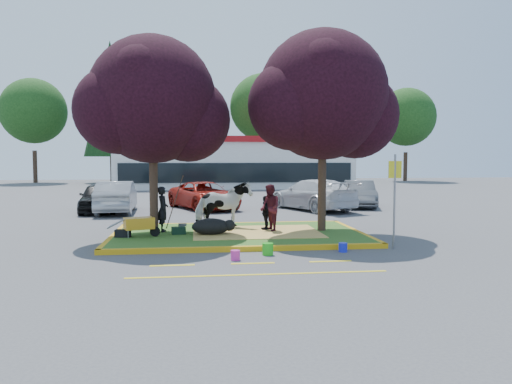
{
  "coord_description": "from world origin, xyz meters",
  "views": [
    {
      "loc": [
        -1.42,
        -16.47,
        2.66
      ],
      "look_at": [
        0.65,
        0.5,
        1.47
      ],
      "focal_mm": 35.0,
      "sensor_mm": 36.0,
      "label": 1
    }
  ],
  "objects": [
    {
      "name": "ground",
      "position": [
        0.0,
        0.0,
        0.0
      ],
      "size": [
        90.0,
        90.0,
        0.0
      ],
      "primitive_type": "plane",
      "color": "#424244",
      "rests_on": "ground"
    },
    {
      "name": "fire_lane_long",
      "position": [
        0.0,
        -5.4,
        0.0
      ],
      "size": [
        6.0,
        0.1,
        0.01
      ],
      "primitive_type": "cube",
      "color": "yellow",
      "rests_on": "ground"
    },
    {
      "name": "car_white",
      "position": [
        4.47,
        8.13,
        0.78
      ],
      "size": [
        4.13,
        5.79,
        1.56
      ],
      "primitive_type": "imported",
      "rotation": [
        0.0,
        0.0,
        3.55
      ],
      "color": "silver",
      "rests_on": "ground"
    },
    {
      "name": "visitor_b",
      "position": [
        0.98,
        0.52,
        0.74
      ],
      "size": [
        0.35,
        0.72,
        1.19
      ],
      "primitive_type": "imported",
      "rotation": [
        0.0,
        0.0,
        -1.49
      ],
      "color": "black",
      "rests_on": "median_island"
    },
    {
      "name": "handler",
      "position": [
        -2.52,
        0.53,
        0.91
      ],
      "size": [
        0.43,
        0.6,
        1.53
      ],
      "primitive_type": "imported",
      "rotation": [
        0.0,
        0.0,
        1.69
      ],
      "color": "black",
      "rests_on": "median_island"
    },
    {
      "name": "visitor_a",
      "position": [
        1.1,
        0.21,
        0.95
      ],
      "size": [
        0.78,
        0.91,
        1.6
      ],
      "primitive_type": "imported",
      "rotation": [
        0.0,
        0.0,
        -1.31
      ],
      "color": "#48141C",
      "rests_on": "median_island"
    },
    {
      "name": "fire_lane_stripe_a",
      "position": [
        -2.0,
        -4.2,
        0.0
      ],
      "size": [
        1.1,
        0.12,
        0.01
      ],
      "primitive_type": "cube",
      "color": "yellow",
      "rests_on": "ground"
    },
    {
      "name": "car_silver",
      "position": [
        -5.17,
        7.98,
        0.76
      ],
      "size": [
        1.82,
        4.69,
        1.52
      ],
      "primitive_type": "imported",
      "rotation": [
        0.0,
        0.0,
        3.19
      ],
      "color": "#989BA0",
      "rests_on": "ground"
    },
    {
      "name": "cow",
      "position": [
        -0.45,
        1.02,
        0.97
      ],
      "size": [
        2.14,
        1.54,
        1.65
      ],
      "primitive_type": "imported",
      "rotation": [
        0.0,
        0.0,
        1.95
      ],
      "color": "silver",
      "rests_on": "median_island"
    },
    {
      "name": "tree_purple_left",
      "position": [
        -2.78,
        0.38,
        4.36
      ],
      "size": [
        5.06,
        4.2,
        6.51
      ],
      "color": "black",
      "rests_on": "median_island"
    },
    {
      "name": "curb_left",
      "position": [
        -4.08,
        0.0,
        0.07
      ],
      "size": [
        0.16,
        5.3,
        0.15
      ],
      "primitive_type": "cube",
      "color": "gold",
      "rests_on": "ground"
    },
    {
      "name": "straw_bedding",
      "position": [
        0.6,
        0.0,
        0.15
      ],
      "size": [
        4.2,
        3.0,
        0.01
      ],
      "primitive_type": "cube",
      "color": "#D9B459",
      "rests_on": "median_island"
    },
    {
      "name": "curb_far",
      "position": [
        0.0,
        2.58,
        0.07
      ],
      "size": [
        8.3,
        0.16,
        0.15
      ],
      "primitive_type": "cube",
      "color": "gold",
      "rests_on": "ground"
    },
    {
      "name": "median_island",
      "position": [
        0.0,
        0.0,
        0.07
      ],
      "size": [
        8.0,
        5.0,
        0.15
      ],
      "primitive_type": "cube",
      "color": "#2E5A1C",
      "rests_on": "ground"
    },
    {
      "name": "fire_lane_stripe_b",
      "position": [
        0.0,
        -4.2,
        0.0
      ],
      "size": [
        1.1,
        0.12,
        0.01
      ],
      "primitive_type": "cube",
      "color": "yellow",
      "rests_on": "ground"
    },
    {
      "name": "car_grey",
      "position": [
        7.35,
        9.37,
        0.7
      ],
      "size": [
        2.4,
        4.5,
        1.41
      ],
      "primitive_type": "imported",
      "rotation": [
        0.0,
        0.0,
        -0.22
      ],
      "color": "#54575B",
      "rests_on": "ground"
    },
    {
      "name": "car_red",
      "position": [
        -0.96,
        9.27,
        0.7
      ],
      "size": [
        4.14,
        5.52,
        1.39
      ],
      "primitive_type": "imported",
      "rotation": [
        0.0,
        0.0,
        0.42
      ],
      "color": "maroon",
      "rests_on": "ground"
    },
    {
      "name": "curb_near",
      "position": [
        0.0,
        -2.58,
        0.07
      ],
      "size": [
        8.3,
        0.16,
        0.15
      ],
      "primitive_type": "cube",
      "color": "gold",
      "rests_on": "ground"
    },
    {
      "name": "bucket_blue",
      "position": [
        2.7,
        -2.98,
        0.13
      ],
      "size": [
        0.27,
        0.27,
        0.26
      ],
      "primitive_type": "cylinder",
      "rotation": [
        0.0,
        0.0,
        -0.12
      ],
      "color": "#1A26D7",
      "rests_on": "ground"
    },
    {
      "name": "calf",
      "position": [
        -0.93,
        -0.38,
        0.42
      ],
      "size": [
        1.25,
        0.73,
        0.54
      ],
      "primitive_type": "ellipsoid",
      "rotation": [
        0.0,
        0.0,
        0.02
      ],
      "color": "black",
      "rests_on": "median_island"
    },
    {
      "name": "treeline",
      "position": [
        1.23,
        37.61,
        7.73
      ],
      "size": [
        46.58,
        7.8,
        14.63
      ],
      "color": "black",
      "rests_on": "ground"
    },
    {
      "name": "wheelbarrow",
      "position": [
        -3.19,
        -0.5,
        0.57
      ],
      "size": [
        1.61,
        0.79,
        0.61
      ],
      "rotation": [
        0.0,
        0.0,
        0.31
      ],
      "color": "black",
      "rests_on": "median_island"
    },
    {
      "name": "car_black",
      "position": [
        -6.06,
        8.35,
        0.71
      ],
      "size": [
        2.07,
        4.32,
        1.43
      ],
      "primitive_type": "imported",
      "rotation": [
        0.0,
        0.0,
        0.09
      ],
      "color": "black",
      "rests_on": "ground"
    },
    {
      "name": "retail_building",
      "position": [
        2.0,
        27.98,
        2.25
      ],
      "size": [
        20.4,
        8.4,
        4.4
      ],
      "color": "silver",
      "rests_on": "ground"
    },
    {
      "name": "gear_bag_green",
      "position": [
        -1.98,
        -0.1,
        0.27
      ],
      "size": [
        0.48,
        0.34,
        0.24
      ],
      "primitive_type": "cube",
      "rotation": [
        0.0,
        0.0,
        0.17
      ],
      "color": "black",
      "rests_on": "median_island"
    },
    {
      "name": "gear_bag_dark",
      "position": [
        -3.7,
        -0.51,
        0.27
      ],
      "size": [
        0.5,
        0.32,
        0.24
      ],
      "primitive_type": "cube",
      "rotation": [
        0.0,
        0.0,
        -0.14
      ],
      "color": "black",
      "rests_on": "median_island"
    },
    {
      "name": "fire_lane_stripe_c",
      "position": [
        2.0,
        -4.2,
        0.0
      ],
      "size": [
        1.1,
        0.12,
        0.01
      ],
      "primitive_type": "cube",
      "color": "yellow",
      "rests_on": "ground"
    },
    {
      "name": "tree_purple_right",
      "position": [
        2.92,
        0.18,
        4.56
      ],
      "size": [
        5.3,
        4.4,
        6.82
      ],
      "color": "black",
      "rests_on": "median_island"
    },
    {
      "name": "sign_post",
      "position": [
        4.3,
        -2.7,
        1.72
      ],
      "size": [
        0.39,
        0.06,
        2.75
      ],
      "rotation": [
        0.0,
        0.0,
        -0.02
      ],
      "color": "slate",
      "rests_on": "ground"
    },
    {
      "name": "bucket_pink",
      "position": [
        -0.41,
        -3.75,
        0.13
      ],
      "size": [
        0.26,
        0.26,
        0.26
      ],
      "primitive_type": "cylinder",
      "rotation": [
        0.0,
        0.0,
        0.07
      ],
      "color": "#D42F99",
      "rests_on": "ground"
    },
    {
      "name": "bucket_green",
      "position": [
        0.53,
        -3.16,
        0.16
      ],
      "size": [
        0.38,
        0.38,
        0.33
      ],
      "primitive_type": "cylinder",
      "rotation": [
        0.0,
        0.0,
        -0.3
      ],
      "color": "green",
      "rests_on": "ground"
    },
    {
      "name": "curb_right",
      "position": [
        4.08,
        0.0,
        0.07
      ],
      "size": [
        0.16,
        5.3,
        0.15
      ],
      "primitive_type": "cube",
      "color": "gold",
      "rests_on": "ground"
    }
  ]
}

